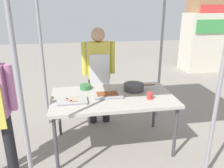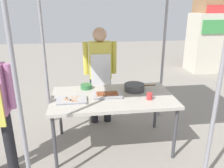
{
  "view_description": "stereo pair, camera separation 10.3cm",
  "coord_description": "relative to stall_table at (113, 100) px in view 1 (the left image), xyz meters",
  "views": [
    {
      "loc": [
        -0.47,
        -2.73,
        1.91
      ],
      "look_at": [
        0.0,
        0.05,
        0.9
      ],
      "focal_mm": 36.55,
      "sensor_mm": 36.0,
      "label": 1
    },
    {
      "loc": [
        -0.37,
        -2.75,
        1.91
      ],
      "look_at": [
        0.0,
        0.05,
        0.9
      ],
      "focal_mm": 36.55,
      "sensor_mm": 36.0,
      "label": 2
    }
  ],
  "objects": [
    {
      "name": "drink_cup_near_edge",
      "position": [
        0.45,
        -0.17,
        0.1
      ],
      "size": [
        0.07,
        0.07,
        0.09
      ],
      "primitive_type": "cylinder",
      "color": "red",
      "rests_on": "stall_table"
    },
    {
      "name": "stall_table",
      "position": [
        0.0,
        0.0,
        0.0
      ],
      "size": [
        1.6,
        0.9,
        0.75
      ],
      "color": "#B7B2A8",
      "rests_on": "ground"
    },
    {
      "name": "cooking_wok",
      "position": [
        0.33,
        0.16,
        0.1
      ],
      "size": [
        0.44,
        0.28,
        0.09
      ],
      "color": "#38383A",
      "rests_on": "stall_table"
    },
    {
      "name": "tray_grilled_sausages",
      "position": [
        -0.07,
        -0.0,
        0.07
      ],
      "size": [
        0.37,
        0.24,
        0.05
      ],
      "color": "#ADADB2",
      "rests_on": "stall_table"
    },
    {
      "name": "vendor_woman",
      "position": [
        -0.1,
        0.7,
        0.23
      ],
      "size": [
        0.52,
        0.23,
        1.57
      ],
      "rotation": [
        0.0,
        0.0,
        3.14
      ],
      "color": "black",
      "rests_on": "ground"
    },
    {
      "name": "tray_meat_skewers",
      "position": [
        -0.53,
        -0.11,
        0.07
      ],
      "size": [
        0.37,
        0.23,
        0.04
      ],
      "color": "#ADADB2",
      "rests_on": "stall_table"
    },
    {
      "name": "neighbor_stall_left",
      "position": [
        3.47,
        3.76,
        0.35
      ],
      "size": [
        0.97,
        0.81,
        2.09
      ],
      "color": "#9E724C",
      "rests_on": "ground"
    },
    {
      "name": "ground_plane",
      "position": [
        0.0,
        0.0,
        -0.7
      ],
      "size": [
        18.0,
        18.0,
        0.0
      ],
      "primitive_type": "plane",
      "color": "gray"
    },
    {
      "name": "condiment_bowl",
      "position": [
        -0.33,
        0.32,
        0.08
      ],
      "size": [
        0.16,
        0.16,
        0.06
      ],
      "primitive_type": "cylinder",
      "color": "#33723F",
      "rests_on": "stall_table"
    },
    {
      "name": "neighbor_stall_right",
      "position": [
        3.26,
        3.43,
        0.12
      ],
      "size": [
        1.04,
        0.82,
        1.64
      ],
      "color": "beige",
      "rests_on": "ground"
    }
  ]
}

